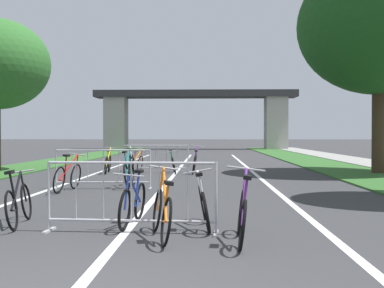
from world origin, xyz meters
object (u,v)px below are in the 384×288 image
bicycle_silver_3 (132,162)px  bicycle_teal_6 (129,173)px  bicycle_blue_5 (133,203)px  bicycle_yellow_7 (108,164)px  tree_right_oak_near (380,26)px  bicycle_white_4 (204,205)px  bicycle_purple_11 (195,163)px  bicycle_purple_1 (242,215)px  bicycle_green_8 (173,164)px  crowd_barrier_third (156,159)px  bicycle_orange_10 (136,163)px  bicycle_black_9 (19,203)px  crowd_barrier_second (103,169)px  crowd_barrier_nearest (131,197)px  bicycle_orange_0 (162,212)px  bicycle_red_2 (68,176)px

bicycle_silver_3 → bicycle_teal_6: 5.83m
bicycle_blue_5 → bicycle_yellow_7: size_ratio=0.95×
tree_right_oak_near → bicycle_white_4: tree_right_oak_near is taller
bicycle_white_4 → bicycle_purple_11: bearing=89.0°
bicycle_purple_1 → bicycle_silver_3: bicycle_silver_3 is taller
bicycle_blue_5 → bicycle_green_8: bearing=-83.8°
bicycle_purple_11 → bicycle_white_4: bearing=-87.2°
bicycle_teal_6 → bicycle_purple_11: bearing=69.7°
crowd_barrier_third → bicycle_teal_6: bearing=-91.8°
crowd_barrier_third → bicycle_orange_10: bearing=-151.0°
bicycle_green_8 → bicycle_orange_10: (-1.40, -0.01, 0.02)m
bicycle_teal_6 → bicycle_purple_11: bicycle_purple_11 is taller
bicycle_purple_1 → bicycle_green_8: (-1.75, 11.71, -0.02)m
bicycle_blue_5 → bicycle_green_8: (-0.11, 10.53, -0.01)m
bicycle_white_4 → bicycle_black_9: bicycle_white_4 is taller
crowd_barrier_second → bicycle_green_8: size_ratio=1.52×
bicycle_blue_5 → crowd_barrier_second: bearing=-67.3°
bicycle_yellow_7 → bicycle_orange_10: bearing=-0.8°
crowd_barrier_nearest → tree_right_oak_near: bearing=56.0°
bicycle_green_8 → bicycle_orange_0: bearing=87.1°
crowd_barrier_nearest → bicycle_green_8: (-0.17, 11.11, -0.18)m
crowd_barrier_third → bicycle_green_8: bearing=-28.5°
bicycle_red_2 → bicycle_purple_11: (3.07, 5.86, 0.00)m
bicycle_white_4 → bicycle_purple_1: bearing=-66.5°
crowd_barrier_third → bicycle_purple_11: bearing=-16.9°
bicycle_orange_10 → bicycle_purple_11: 2.21m
bicycle_teal_6 → bicycle_yellow_7: (-1.58, 4.82, -0.02)m
crowd_barrier_nearest → crowd_barrier_second: same height
bicycle_white_4 → bicycle_yellow_7: (-3.68, 10.60, 0.01)m
crowd_barrier_nearest → bicycle_teal_6: size_ratio=1.48×
bicycle_orange_0 → crowd_barrier_third: bearing=84.2°
bicycle_silver_3 → bicycle_purple_1: bearing=-80.4°
crowd_barrier_second → bicycle_teal_6: bearing=36.7°
bicycle_red_2 → bicycle_purple_1: bearing=-48.8°
bicycle_silver_3 → bicycle_teal_6: size_ratio=0.94×
crowd_barrier_third → bicycle_blue_5: bearing=-85.8°
tree_right_oak_near → bicycle_green_8: (-7.56, 0.15, -5.07)m
bicycle_black_9 → crowd_barrier_third: bearing=75.9°
bicycle_red_2 → bicycle_teal_6: bearing=42.9°
bicycle_purple_11 → bicycle_blue_5: bearing=-93.3°
bicycle_purple_1 → bicycle_white_4: bearing=119.7°
bicycle_blue_5 → bicycle_purple_11: bearing=-88.2°
crowd_barrier_second → bicycle_white_4: 5.97m
crowd_barrier_nearest → bicycle_silver_3: 12.12m
bicycle_silver_3 → bicycle_orange_10: 0.92m
bicycle_black_9 → bicycle_purple_11: (2.52, 10.49, 0.03)m
crowd_barrier_nearest → bicycle_silver_3: bearing=98.8°
bicycle_blue_5 → bicycle_yellow_7: 10.75m
crowd_barrier_second → bicycle_yellow_7: size_ratio=1.53×
bicycle_blue_5 → bicycle_teal_6: size_ratio=0.92×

